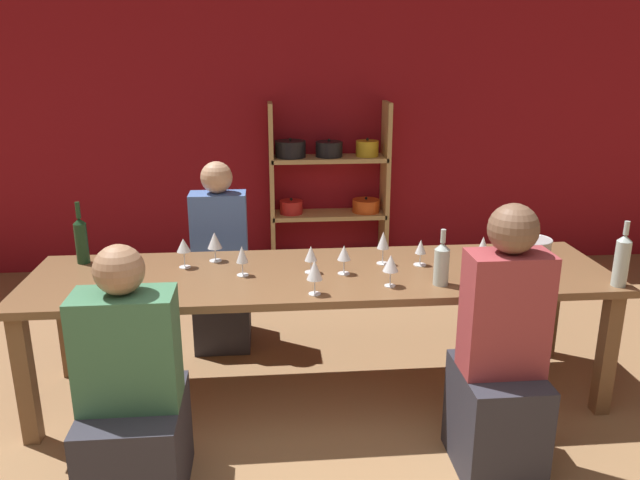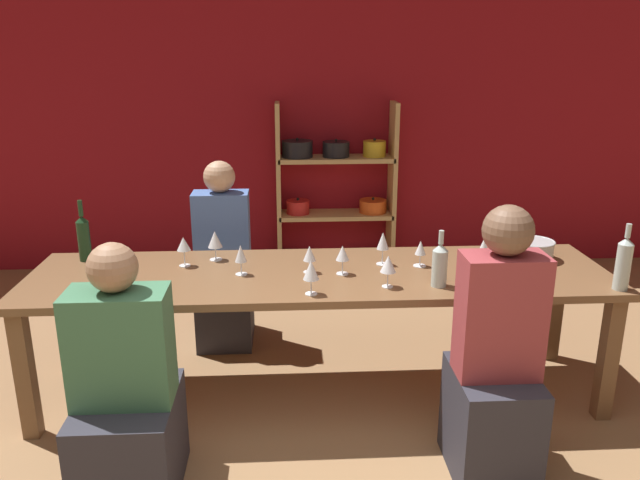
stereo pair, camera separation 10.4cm
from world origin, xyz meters
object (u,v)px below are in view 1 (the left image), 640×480
object	(u,v)px
wine_glass_white_h	(315,271)
person_far_a	(221,277)
mixing_bowl	(531,247)
wine_glass_empty_a	(421,248)
wine_glass_white_b	(311,255)
wine_glass_white_d	(383,241)
wine_glass_red_a	(483,246)
shelf_unit	(327,198)
wine_bottle_dark	(81,239)
wine_glass_white_c	(215,241)
wine_glass_white_e	(391,264)
person_near_b	(133,410)
person_near_a	(499,375)
wine_bottle_green	(442,263)
dining_table	(322,285)
wine_glass_white_g	(344,254)
wine_bottle_amber	(622,260)
wine_glass_white_f	(184,246)
wine_glass_white_a	(504,244)
wine_glass_empty_b	(242,255)

from	to	relation	value
wine_glass_white_h	person_far_a	size ratio (longest dim) A/B	0.14
mixing_bowl	wine_glass_empty_a	world-z (taller)	wine_glass_empty_a
wine_glass_white_b	wine_glass_white_d	xyz separation A→B (m)	(0.41, 0.11, 0.03)
wine_glass_empty_a	wine_glass_red_a	distance (m)	0.34
shelf_unit	person_far_a	world-z (taller)	shelf_unit
wine_glass_white_h	wine_glass_red_a	distance (m)	1.02
wine_bottle_dark	wine_glass_white_c	world-z (taller)	wine_bottle_dark
shelf_unit	wine_glass_white_e	size ratio (longest dim) A/B	8.76
wine_glass_white_d	person_near_b	world-z (taller)	person_near_b
mixing_bowl	person_far_a	distance (m)	1.92
person_near_a	person_near_b	size ratio (longest dim) A/B	1.10
wine_glass_white_d	wine_glass_empty_a	bearing A→B (deg)	-11.41
wine_glass_white_d	wine_bottle_green	bearing A→B (deg)	-55.52
wine_glass_empty_a	wine_glass_white_c	bearing A→B (deg)	171.43
dining_table	wine_glass_white_c	bearing A→B (deg)	157.82
wine_glass_white_g	person_near_b	xyz separation A→B (m)	(-0.99, -0.73, -0.42)
wine_glass_white_d	shelf_unit	bearing A→B (deg)	93.43
person_near_b	wine_glass_red_a	bearing A→B (deg)	24.60
dining_table	wine_bottle_amber	xyz separation A→B (m)	(1.48, -0.33, 0.21)
wine_bottle_dark	wine_glass_white_h	xyz separation A→B (m)	(1.25, -0.58, -0.02)
dining_table	wine_glass_white_f	xyz separation A→B (m)	(-0.74, 0.14, 0.19)
wine_bottle_green	wine_glass_empty_a	bearing A→B (deg)	96.15
wine_bottle_dark	wine_glass_white_g	distance (m)	1.46
wine_glass_empty_a	wine_glass_white_a	bearing A→B (deg)	-7.61
wine_glass_white_f	wine_glass_red_a	size ratio (longest dim) A/B	1.01
wine_bottle_amber	wine_glass_white_a	world-z (taller)	wine_bottle_amber
wine_glass_white_d	wine_glass_white_g	world-z (taller)	wine_glass_white_d
wine_glass_white_b	wine_glass_empty_b	bearing A→B (deg)	-178.06
mixing_bowl	wine_glass_white_d	bearing A→B (deg)	-176.91
wine_bottle_green	wine_glass_white_b	distance (m)	0.69
wine_bottle_amber	wine_glass_white_e	xyz separation A→B (m)	(-1.15, 0.10, -0.02)
dining_table	wine_glass_empty_b	xyz separation A→B (m)	(-0.42, -0.01, 0.19)
wine_glass_white_c	dining_table	bearing A→B (deg)	-22.18
wine_glass_white_g	wine_glass_white_d	bearing A→B (deg)	31.12
wine_bottle_green	person_near_b	size ratio (longest dim) A/B	0.25
wine_bottle_green	person_near_a	distance (m)	0.63
person_near_a	person_near_b	xyz separation A→B (m)	(-1.61, -0.04, -0.06)
wine_glass_white_f	person_near_b	world-z (taller)	person_near_b
person_near_a	wine_glass_empty_a	bearing A→B (deg)	102.83
wine_bottle_green	wine_glass_white_a	xyz separation A→B (m)	(0.41, 0.24, 0.01)
dining_table	wine_bottle_dark	bearing A→B (deg)	168.28
wine_glass_white_c	person_far_a	size ratio (longest dim) A/B	0.14
wine_glass_white_g	wine_glass_white_c	bearing A→B (deg)	158.62
wine_glass_white_e	wine_glass_white_f	world-z (taller)	same
wine_glass_white_b	wine_glass_white_d	distance (m)	0.42
wine_bottle_amber	wine_glass_white_f	size ratio (longest dim) A/B	2.05
person_near_b	wine_glass_white_e	bearing A→B (deg)	24.02
wine_glass_empty_a	person_near_a	xyz separation A→B (m)	(0.18, -0.79, -0.35)
wine_glass_white_c	person_near_a	size ratio (longest dim) A/B	0.13
shelf_unit	wine_glass_white_g	size ratio (longest dim) A/B	9.19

